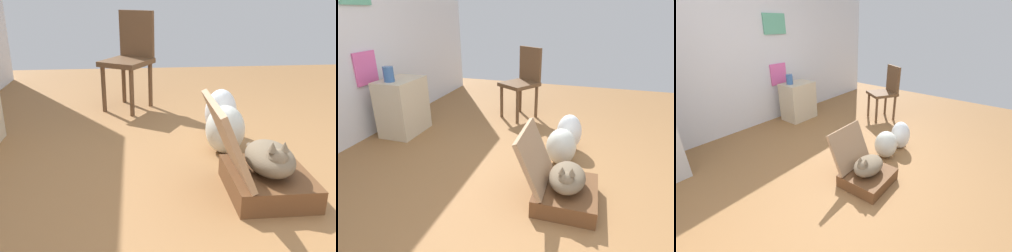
{
  "view_description": "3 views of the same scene",
  "coord_description": "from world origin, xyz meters",
  "views": [
    {
      "loc": [
        -2.02,
        0.55,
        1.18
      ],
      "look_at": [
        0.02,
        0.36,
        0.42
      ],
      "focal_mm": 39.98,
      "sensor_mm": 36.0,
      "label": 1
    },
    {
      "loc": [
        -1.99,
        -0.33,
        1.43
      ],
      "look_at": [
        0.23,
        0.35,
        0.48
      ],
      "focal_mm": 30.05,
      "sensor_mm": 36.0,
      "label": 2
    },
    {
      "loc": [
        -1.89,
        -1.33,
        1.66
      ],
      "look_at": [
        0.27,
        0.36,
        0.42
      ],
      "focal_mm": 24.32,
      "sensor_mm": 36.0,
      "label": 3
    }
  ],
  "objects": [
    {
      "name": "plastic_bag_clear",
      "position": [
        0.9,
        -0.16,
        0.2
      ],
      "size": [
        0.24,
        0.27,
        0.4
      ],
      "primitive_type": "ellipsoid",
      "color": "silver",
      "rests_on": "ground"
    },
    {
      "name": "suitcase_base",
      "position": [
        -0.06,
        -0.24,
        0.07
      ],
      "size": [
        0.55,
        0.48,
        0.14
      ],
      "primitive_type": "cube",
      "color": "brown",
      "rests_on": "ground"
    },
    {
      "name": "side_table",
      "position": [
        0.78,
        1.85,
        0.34
      ],
      "size": [
        0.56,
        0.4,
        0.68
      ],
      "primitive_type": "cube",
      "color": "beige",
      "rests_on": "ground"
    },
    {
      "name": "suitcase_lid",
      "position": [
        -0.06,
        0.02,
        0.37
      ],
      "size": [
        0.55,
        0.23,
        0.45
      ],
      "primitive_type": "cube",
      "rotation": [
        1.15,
        0.0,
        0.0
      ],
      "color": "#9B7756",
      "rests_on": "suitcase_base"
    },
    {
      "name": "cat",
      "position": [
        -0.07,
        -0.24,
        0.24
      ],
      "size": [
        0.49,
        0.28,
        0.24
      ],
      "color": "brown",
      "rests_on": "suitcase_base"
    },
    {
      "name": "plastic_bag_white",
      "position": [
        0.56,
        -0.12,
        0.18
      ],
      "size": [
        0.31,
        0.29,
        0.37
      ],
      "primitive_type": "ellipsoid",
      "color": "silver",
      "rests_on": "ground"
    },
    {
      "name": "ground_plane",
      "position": [
        0.0,
        0.0,
        0.0
      ],
      "size": [
        7.68,
        7.68,
        0.0
      ],
      "primitive_type": "plane",
      "color": "olive",
      "rests_on": "ground"
    },
    {
      "name": "chair",
      "position": [
        1.79,
        0.58,
        0.53
      ],
      "size": [
        0.61,
        0.59,
        0.97
      ],
      "rotation": [
        0.0,
        0.0,
        -2.13
      ],
      "color": "brown",
      "rests_on": "ground"
    },
    {
      "name": "vase_tall",
      "position": [
        0.64,
        1.87,
        0.77
      ],
      "size": [
        0.12,
        0.12,
        0.17
      ],
      "primitive_type": "cylinder",
      "color": "#38609E",
      "rests_on": "side_table"
    }
  ]
}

